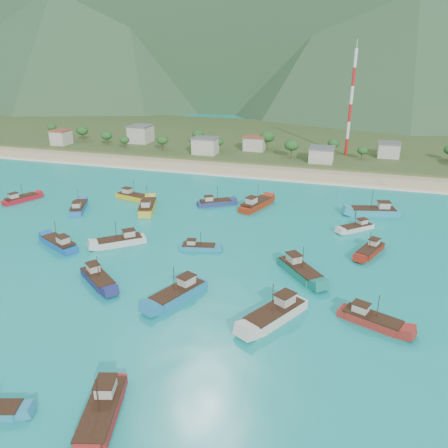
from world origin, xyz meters
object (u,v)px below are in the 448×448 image
(boat_4, at_px, (79,208))
(boat_17, at_px, (147,207))
(boat_23, at_px, (102,412))
(boat_9, at_px, (276,314))
(boat_20, at_px, (21,199))
(boat_21, at_px, (98,279))
(boat_8, at_px, (133,197))
(boat_10, at_px, (121,241))
(boat_6, at_px, (59,244))
(boat_18, at_px, (178,294))
(radio_tower, at_px, (351,104))
(boat_5, at_px, (357,228))
(boat_7, at_px, (256,205))
(boat_28, at_px, (198,248))
(boat_25, at_px, (371,320))
(boat_26, at_px, (299,271))
(boat_3, at_px, (215,203))
(boat_14, at_px, (374,212))
(boat_1, at_px, (370,251))

(boat_4, xyz_separation_m, boat_17, (18.12, 5.55, 0.17))
(boat_17, distance_m, boat_23, 73.59)
(boat_9, xyz_separation_m, boat_23, (-16.07, -26.44, -0.09))
(boat_20, relative_size, boat_21, 0.99)
(boat_8, xyz_separation_m, boat_10, (12.96, -30.17, 0.03))
(boat_6, distance_m, boat_17, 29.07)
(boat_17, xyz_separation_m, boat_18, (25.74, -40.27, -0.04))
(radio_tower, distance_m, boat_10, 113.32)
(boat_10, bearing_deg, boat_21, 155.04)
(boat_23, bearing_deg, radio_tower, -114.23)
(boat_5, xyz_separation_m, boat_8, (-64.14, 5.70, 0.17))
(boat_10, xyz_separation_m, boat_18, (21.35, -17.66, 0.10))
(boat_5, relative_size, boat_17, 0.67)
(radio_tower, relative_size, boat_7, 3.16)
(boat_7, bearing_deg, boat_21, -91.69)
(boat_28, bearing_deg, boat_25, 51.36)
(boat_5, relative_size, boat_23, 0.69)
(boat_4, xyz_separation_m, boat_26, (63.27, -19.73, 0.13))
(radio_tower, height_order, boat_21, radio_tower)
(boat_7, bearing_deg, boat_20, -148.62)
(boat_17, bearing_deg, boat_3, 11.53)
(boat_25, distance_m, boat_26, 18.91)
(boat_3, bearing_deg, boat_5, 46.74)
(boat_7, bearing_deg, boat_17, -140.03)
(radio_tower, height_order, boat_18, radio_tower)
(boat_14, height_order, boat_18, boat_14)
(boat_1, relative_size, boat_28, 1.20)
(boat_18, bearing_deg, boat_1, -115.52)
(boat_26, bearing_deg, boat_14, -151.12)
(boat_23, bearing_deg, boat_17, -83.71)
(boat_6, height_order, boat_17, boat_17)
(boat_10, bearing_deg, boat_25, -146.63)
(boat_1, relative_size, boat_25, 0.94)
(boat_5, bearing_deg, boat_20, 50.34)
(boat_14, height_order, boat_25, boat_14)
(boat_18, xyz_separation_m, boat_26, (19.42, 15.00, -0.00))
(radio_tower, distance_m, boat_7, 74.74)
(boat_14, bearing_deg, boat_18, 133.96)
(boat_23, bearing_deg, boat_26, -128.00)
(boat_1, distance_m, boat_14, 25.29)
(radio_tower, relative_size, boat_28, 4.83)
(boat_1, bearing_deg, boat_10, 35.07)
(radio_tower, distance_m, boat_18, 123.52)
(boat_6, xyz_separation_m, boat_20, (-30.93, 24.19, -0.11))
(boat_4, relative_size, boat_5, 1.30)
(boat_3, height_order, boat_10, boat_10)
(boat_3, relative_size, boat_21, 0.94)
(boat_1, height_order, boat_7, boat_7)
(boat_5, bearing_deg, boat_21, 88.52)
(boat_3, distance_m, boat_18, 50.60)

